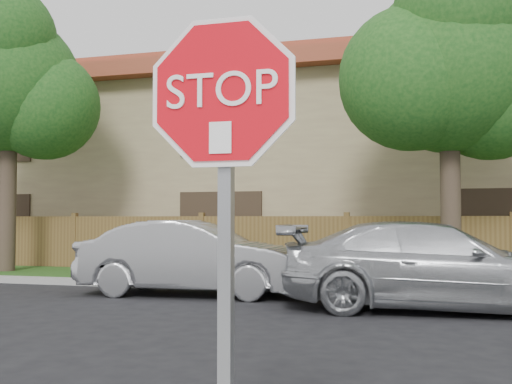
% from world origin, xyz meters
% --- Properties ---
extents(far_curb, '(70.00, 0.30, 0.15)m').
position_xyz_m(far_curb, '(0.00, 8.15, 0.07)').
color(far_curb, gray).
rests_on(far_curb, ground).
extents(grass_strip, '(70.00, 3.00, 0.12)m').
position_xyz_m(grass_strip, '(0.00, 9.80, 0.06)').
color(grass_strip, '#1E4714').
rests_on(grass_strip, ground).
extents(fence, '(70.00, 0.12, 1.60)m').
position_xyz_m(fence, '(0.00, 11.40, 0.80)').
color(fence, brown).
rests_on(fence, ground).
extents(apartment_building, '(35.20, 9.20, 7.20)m').
position_xyz_m(apartment_building, '(0.00, 17.00, 3.53)').
color(apartment_building, '#927D5A').
rests_on(apartment_building, ground).
extents(tree_left, '(4.80, 3.90, 7.78)m').
position_xyz_m(tree_left, '(-8.98, 9.57, 5.22)').
color(tree_left, '#382B21').
rests_on(tree_left, ground).
extents(tree_mid, '(4.80, 3.90, 7.35)m').
position_xyz_m(tree_mid, '(2.52, 9.57, 4.87)').
color(tree_mid, '#382B21').
rests_on(tree_mid, ground).
extents(stop_sign, '(1.01, 0.13, 2.55)m').
position_xyz_m(stop_sign, '(1.00, -1.48, 1.83)').
color(stop_sign, gray).
rests_on(stop_sign, sidewalk_near).
extents(sedan_left, '(4.66, 1.86, 1.51)m').
position_xyz_m(sedan_left, '(-2.56, 7.15, 0.75)').
color(sedan_left, '#9FA0A4').
rests_on(sedan_left, ground).
extents(sedan_right, '(5.28, 2.44, 1.49)m').
position_xyz_m(sedan_right, '(2.08, 6.38, 0.75)').
color(sedan_right, '#ADB0B4').
rests_on(sedan_right, ground).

